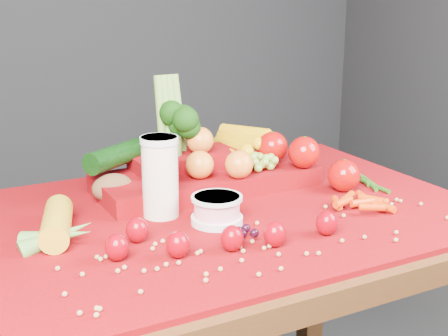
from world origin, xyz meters
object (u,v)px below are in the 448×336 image
yogurt_bowl (217,209)px  produce_mound (212,164)px  milk_glass (160,174)px  table (228,254)px

yogurt_bowl → produce_mound: 0.24m
milk_glass → yogurt_bowl: (0.08, -0.09, -0.06)m
milk_glass → produce_mound: (0.19, 0.12, -0.03)m
table → produce_mound: bearing=75.5°
milk_glass → yogurt_bowl: 0.14m
table → yogurt_bowl: yogurt_bowl is taller
table → milk_glass: 0.25m
milk_glass → yogurt_bowl: bearing=-47.9°
produce_mound → milk_glass: bearing=-146.0°
table → yogurt_bowl: bearing=-133.9°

